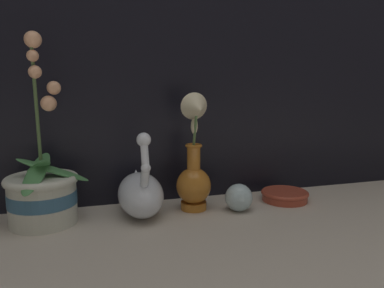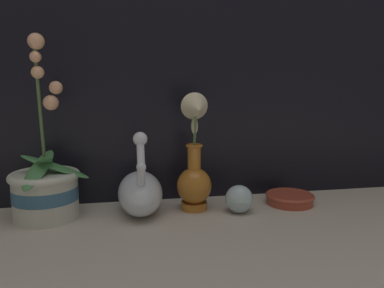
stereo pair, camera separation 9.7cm
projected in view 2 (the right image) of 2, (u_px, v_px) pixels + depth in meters
ground_plane at (186, 227)px, 0.88m from camera, size 2.80×2.80×0.00m
orchid_potted_plant at (45, 186)px, 0.93m from camera, size 0.20×0.22×0.45m
swan_figurine at (140, 191)px, 0.97m from camera, size 0.11×0.21×0.22m
blue_vase at (195, 168)px, 0.98m from camera, size 0.09×0.11×0.31m
glass_sphere at (239, 199)px, 0.98m from camera, size 0.07×0.07×0.07m
amber_dish at (290, 198)px, 1.05m from camera, size 0.14×0.14×0.03m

